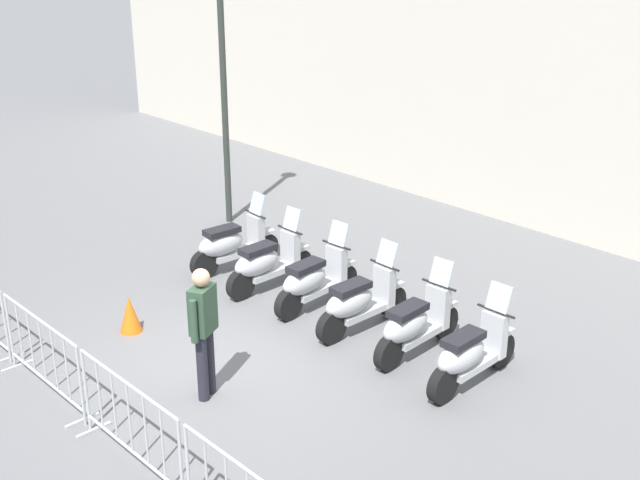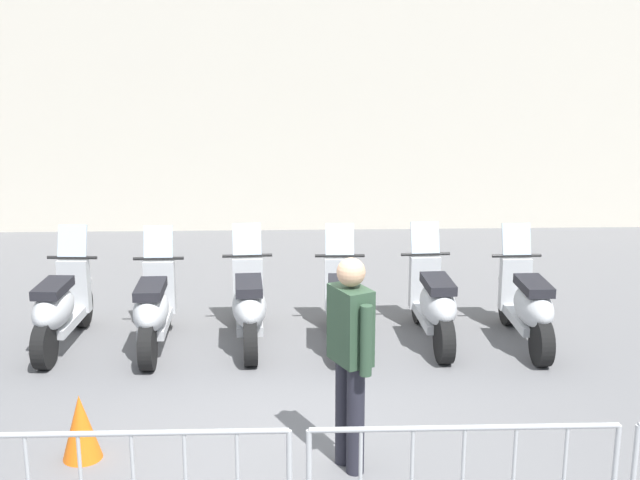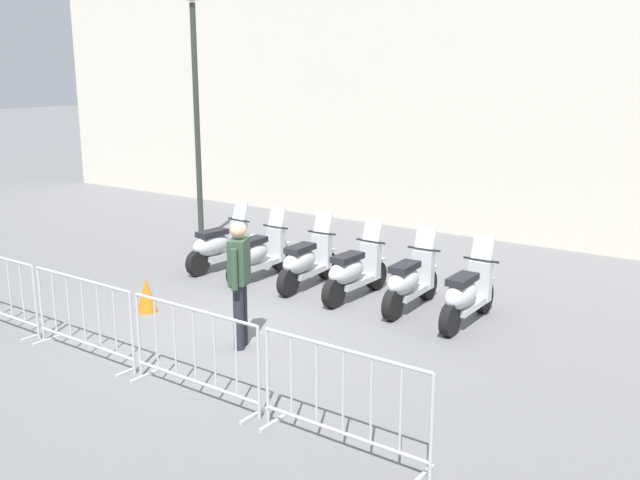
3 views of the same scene
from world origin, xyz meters
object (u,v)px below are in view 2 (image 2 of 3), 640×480
object	(u,v)px
motorcycle_5	(528,306)
motorcycle_1	(154,310)
motorcycle_2	(249,306)
traffic_cone	(81,427)
officer_near_row_end	(350,352)
motorcycle_3	(341,306)
motorcycle_4	(434,304)
motorcycle_0	(60,309)

from	to	relation	value
motorcycle_5	motorcycle_1	bearing A→B (deg)	170.65
motorcycle_2	traffic_cone	size ratio (longest dim) A/B	3.14
motorcycle_2	traffic_cone	distance (m)	2.75
officer_near_row_end	traffic_cone	distance (m)	2.28
motorcycle_3	motorcycle_4	world-z (taller)	same
motorcycle_0	motorcycle_1	xyz separation A→B (m)	(0.99, -0.23, 0.00)
motorcycle_2	officer_near_row_end	world-z (taller)	officer_near_row_end
officer_near_row_end	motorcycle_2	bearing A→B (deg)	99.76
motorcycle_3	traffic_cone	distance (m)	3.29
motorcycle_1	officer_near_row_end	world-z (taller)	officer_near_row_end
motorcycle_3	traffic_cone	world-z (taller)	motorcycle_3
traffic_cone	motorcycle_1	bearing A→B (deg)	75.22
motorcycle_0	motorcycle_4	world-z (taller)	same
motorcycle_4	officer_near_row_end	distance (m)	2.93
motorcycle_0	traffic_cone	xyz separation A→B (m)	(0.38, -2.53, -0.18)
motorcycle_3	motorcycle_4	bearing A→B (deg)	-6.93
motorcycle_2	motorcycle_4	bearing A→B (deg)	-9.17
motorcycle_1	motorcycle_4	xyz separation A→B (m)	(2.99, -0.39, 0.00)
motorcycle_1	motorcycle_5	xyz separation A→B (m)	(3.97, -0.65, 0.00)
motorcycle_2	motorcycle_5	distance (m)	3.01
motorcycle_4	motorcycle_5	xyz separation A→B (m)	(0.97, -0.26, 0.00)
motorcycle_0	motorcycle_3	distance (m)	3.02
motorcycle_5	traffic_cone	bearing A→B (deg)	-160.24
officer_near_row_end	motorcycle_4	bearing A→B (deg)	58.58
motorcycle_1	motorcycle_2	xyz separation A→B (m)	(1.01, -0.07, 0.00)
motorcycle_0	traffic_cone	size ratio (longest dim) A/B	3.11
motorcycle_4	motorcycle_5	size ratio (longest dim) A/B	1.00
motorcycle_2	motorcycle_5	xyz separation A→B (m)	(2.96, -0.58, 0.00)
motorcycle_0	motorcycle_2	distance (m)	2.02
motorcycle_4	officer_near_row_end	xyz separation A→B (m)	(-1.50, -2.46, 0.53)
motorcycle_2	motorcycle_3	distance (m)	1.00
motorcycle_3	motorcycle_5	size ratio (longest dim) A/B	1.00
motorcycle_4	traffic_cone	xyz separation A→B (m)	(-3.60, -1.90, -0.18)
motorcycle_2	motorcycle_4	distance (m)	2.01
motorcycle_0	officer_near_row_end	xyz separation A→B (m)	(2.47, -3.09, 0.53)
motorcycle_1	motorcycle_2	size ratio (longest dim) A/B	1.00
motorcycle_2	motorcycle_4	xyz separation A→B (m)	(1.98, -0.32, 0.00)
motorcycle_0	motorcycle_2	size ratio (longest dim) A/B	0.99
motorcycle_1	officer_near_row_end	bearing A→B (deg)	-62.47
officer_near_row_end	motorcycle_5	bearing A→B (deg)	41.63
motorcycle_3	motorcycle_1	bearing A→B (deg)	172.23
traffic_cone	officer_near_row_end	bearing A→B (deg)	-14.97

